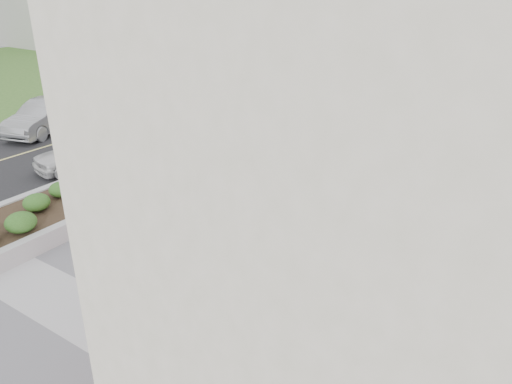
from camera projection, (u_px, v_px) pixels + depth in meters
ground at (104, 333)px, 10.74m from camera, size 160.00×160.00×0.00m
walkway at (195, 270)px, 13.01m from camera, size 8.00×36.00×0.01m
planter at (152, 167)px, 18.68m from camera, size 3.00×18.00×0.90m
street at (48, 146)px, 22.19m from camera, size 10.00×40.00×0.00m
traffic_signal_near at (267, 60)px, 26.55m from camera, size 0.33×0.28×4.20m
traffic_signal_far at (138, 48)px, 30.90m from camera, size 0.33×0.28×4.20m
manhole_cover at (210, 276)px, 12.75m from camera, size 0.44×0.44×0.01m
skateboarder at (233, 269)px, 11.58m from camera, size 0.61×0.74×1.59m
car_white at (84, 151)px, 19.61m from camera, size 2.45×4.17×1.33m
car_silver at (46, 116)px, 23.82m from camera, size 2.99×4.96×1.54m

